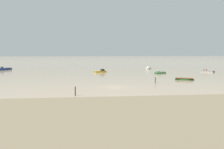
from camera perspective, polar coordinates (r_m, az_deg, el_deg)
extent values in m
plane|color=tan|center=(45.34, 0.54, -3.16)|extent=(800.00, 800.00, 0.00)
cube|color=#7A6B51|center=(21.31, 2.64, -12.78)|extent=(246.43, 27.93, 0.22)
ellipsoid|color=#23602D|center=(59.98, 17.34, -1.14)|extent=(4.89, 3.27, 0.73)
cube|color=brown|center=(59.95, 17.34, -0.85)|extent=(4.53, 3.10, 0.10)
cube|color=brown|center=(59.96, 17.34, -0.95)|extent=(0.83, 1.43, 0.07)
cube|color=navy|center=(99.18, -24.98, 1.16)|extent=(4.82, 5.71, 1.06)
cube|color=#33383F|center=(99.11, -25.02, 1.38)|extent=(4.92, 5.84, 0.12)
cube|color=#33383F|center=(98.62, -25.38, 1.60)|extent=(0.85, 0.78, 0.59)
cube|color=black|center=(100.80, -23.81, 1.35)|extent=(0.53, 0.51, 0.75)
cube|color=gold|center=(78.78, -2.97, 0.63)|extent=(4.19, 2.97, 0.76)
cone|color=gold|center=(79.68, -1.67, 0.69)|extent=(1.70, 1.87, 1.52)
cube|color=black|center=(78.77, -2.94, 0.84)|extent=(4.28, 3.04, 0.08)
cube|color=black|center=(79.13, -2.37, 1.14)|extent=(1.32, 1.47, 0.59)
cube|color=#384751|center=(79.34, -2.07, 1.19)|extent=(0.64, 1.15, 0.47)
cube|color=black|center=(77.96, -4.22, 0.66)|extent=(0.34, 0.37, 0.54)
ellipsoid|color=white|center=(98.51, 8.99, 1.53)|extent=(4.26, 5.63, 0.95)
cube|color=silver|center=(98.49, 9.00, 1.75)|extent=(3.70, 4.83, 0.10)
cube|color=silver|center=(98.74, 9.04, 1.91)|extent=(1.49, 1.63, 0.34)
cylinder|color=#B7BABF|center=(98.84, 9.09, 3.34)|extent=(0.10, 0.10, 5.23)
cylinder|color=beige|center=(97.79, 8.90, 2.09)|extent=(1.69, 2.72, 0.19)
cube|color=gray|center=(86.49, 22.50, 0.66)|extent=(3.87, 4.14, 0.79)
cone|color=gray|center=(87.25, 21.21, 0.74)|extent=(2.02, 1.98, 1.58)
cube|color=brown|center=(86.49, 22.48, 0.85)|extent=(3.96, 4.23, 0.09)
cube|color=brown|center=(86.67, 22.13, 1.08)|extent=(0.63, 0.61, 0.44)
cube|color=black|center=(85.82, 23.73, 0.65)|extent=(0.40, 0.39, 0.56)
cube|color=#23602D|center=(76.66, 11.78, 0.38)|extent=(3.78, 2.35, 0.69)
cone|color=#23602D|center=(75.66, 10.62, 0.33)|extent=(1.43, 1.63, 1.39)
cube|color=silver|center=(76.62, 11.75, 0.57)|extent=(3.86, 2.40, 0.08)
cube|color=silver|center=(76.15, 11.26, 0.82)|extent=(1.11, 1.28, 0.54)
cube|color=#384751|center=(75.92, 10.99, 0.84)|extent=(0.47, 1.06, 0.43)
cube|color=black|center=(77.62, 12.83, 0.49)|extent=(0.28, 0.32, 0.49)
cylinder|color=#4F3323|center=(36.89, -9.02, -4.13)|extent=(0.18, 0.18, 1.70)
cylinder|color=silver|center=(36.77, -9.04, -2.92)|extent=(0.22, 0.22, 0.08)
cylinder|color=#473323|center=(52.50, 10.60, -1.39)|extent=(0.18, 0.18, 1.54)
cylinder|color=silver|center=(52.42, 10.62, -0.62)|extent=(0.22, 0.22, 0.08)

